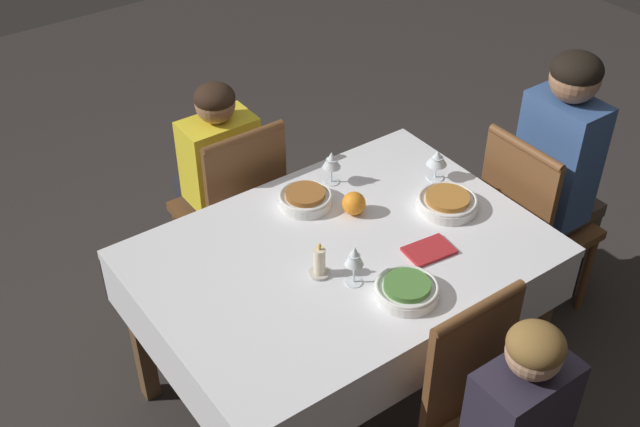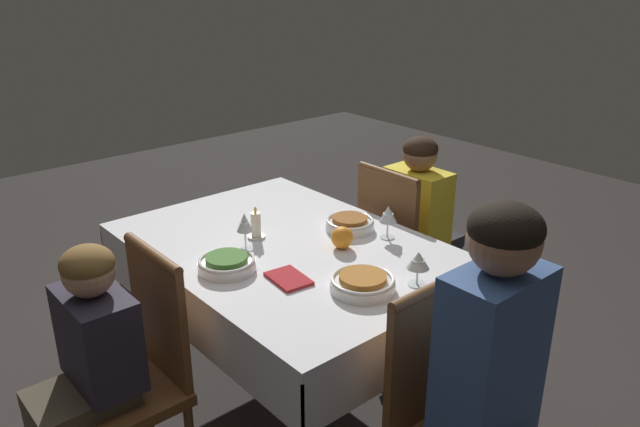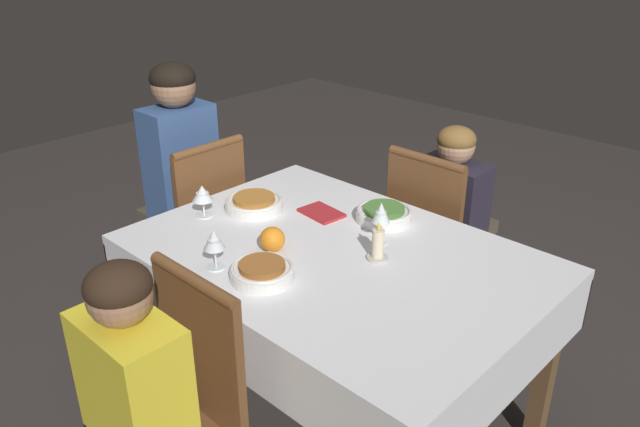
{
  "view_description": "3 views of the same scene",
  "coord_description": "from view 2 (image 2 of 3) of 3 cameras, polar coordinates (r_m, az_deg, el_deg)",
  "views": [
    {
      "loc": [
        1.28,
        1.67,
        2.51
      ],
      "look_at": [
        0.06,
        -0.04,
        0.88
      ],
      "focal_mm": 45.0,
      "sensor_mm": 36.0,
      "label": 1
    },
    {
      "loc": [
        -1.78,
        1.36,
        1.75
      ],
      "look_at": [
        -0.08,
        -0.1,
        0.86
      ],
      "focal_mm": 35.0,
      "sensor_mm": 36.0,
      "label": 2
    },
    {
      "loc": [
        1.24,
        -1.38,
        1.75
      ],
      "look_at": [
        -0.03,
        -0.05,
        0.87
      ],
      "focal_mm": 35.0,
      "sensor_mm": 36.0,
      "label": 3
    }
  ],
  "objects": [
    {
      "name": "ground_plane",
      "position": [
        2.85,
        -2.65,
        -16.23
      ],
      "size": [
        8.0,
        8.0,
        0.0
      ],
      "primitive_type": "plane",
      "color": "#332D2B"
    },
    {
      "name": "dining_table",
      "position": [
        2.5,
        -2.91,
        -4.63
      ],
      "size": [
        1.37,
        0.97,
        0.73
      ],
      "color": "silver",
      "rests_on": "ground_plane"
    },
    {
      "name": "chair_west",
      "position": [
        2.0,
        12.1,
        -17.78
      ],
      "size": [
        0.39,
        0.39,
        0.9
      ],
      "rotation": [
        0.0,
        0.0,
        -1.57
      ],
      "color": "brown",
      "rests_on": "ground_plane"
    },
    {
      "name": "chair_north",
      "position": [
        2.24,
        -16.67,
        -13.42
      ],
      "size": [
        0.39,
        0.39,
        0.9
      ],
      "rotation": [
        0.0,
        0.0,
        3.14
      ],
      "color": "brown",
      "rests_on": "ground_plane"
    },
    {
      "name": "chair_south",
      "position": [
        3.02,
        7.41,
        -3.07
      ],
      "size": [
        0.39,
        0.39,
        0.9
      ],
      "color": "brown",
      "rests_on": "ground_plane"
    },
    {
      "name": "person_adult_denim",
      "position": [
        1.82,
        16.31,
        -15.14
      ],
      "size": [
        0.34,
        0.3,
        1.21
      ],
      "rotation": [
        0.0,
        0.0,
        -1.57
      ],
      "color": "#4C4233",
      "rests_on": "ground_plane"
    },
    {
      "name": "person_child_dark",
      "position": [
        2.18,
        -20.79,
        -13.86
      ],
      "size": [
        0.3,
        0.33,
        0.97
      ],
      "rotation": [
        0.0,
        0.0,
        3.14
      ],
      "color": "#4C4233",
      "rests_on": "ground_plane"
    },
    {
      "name": "person_child_yellow",
      "position": [
        3.1,
        9.47,
        -1.15
      ],
      "size": [
        0.3,
        0.33,
        1.02
      ],
      "color": "#282833",
      "rests_on": "ground_plane"
    },
    {
      "name": "bowl_west",
      "position": [
        2.13,
        3.92,
        -6.33
      ],
      "size": [
        0.22,
        0.22,
        0.06
      ],
      "color": "white",
      "rests_on": "dining_table"
    },
    {
      "name": "wine_glass_west",
      "position": [
        2.15,
        8.97,
        -4.35
      ],
      "size": [
        0.08,
        0.08,
        0.12
      ],
      "color": "white",
      "rests_on": "dining_table"
    },
    {
      "name": "bowl_north",
      "position": [
        2.28,
        -8.52,
        -4.52
      ],
      "size": [
        0.21,
        0.21,
        0.06
      ],
      "color": "white",
      "rests_on": "dining_table"
    },
    {
      "name": "wine_glass_north",
      "position": [
        2.39,
        -6.91,
        -0.94
      ],
      "size": [
        0.06,
        0.06,
        0.15
      ],
      "color": "white",
      "rests_on": "dining_table"
    },
    {
      "name": "bowl_south",
      "position": [
        2.59,
        2.74,
        -0.91
      ],
      "size": [
        0.2,
        0.2,
        0.06
      ],
      "color": "white",
      "rests_on": "dining_table"
    },
    {
      "name": "wine_glass_south",
      "position": [
        2.5,
        6.24,
        -0.16
      ],
      "size": [
        0.07,
        0.07,
        0.14
      ],
      "color": "white",
      "rests_on": "dining_table"
    },
    {
      "name": "candle_centerpiece",
      "position": [
        2.52,
        -5.87,
        -1.24
      ],
      "size": [
        0.07,
        0.07,
        0.13
      ],
      "color": "beige",
      "rests_on": "dining_table"
    },
    {
      "name": "orange_fruit",
      "position": [
        2.42,
        2.03,
        -2.21
      ],
      "size": [
        0.09,
        0.09,
        0.09
      ],
      "primitive_type": "sphere",
      "color": "orange",
      "rests_on": "dining_table"
    },
    {
      "name": "napkin_red_folded",
      "position": [
        2.2,
        -2.89,
        -5.97
      ],
      "size": [
        0.17,
        0.13,
        0.01
      ],
      "rotation": [
        0.0,
        0.0,
        -0.11
      ],
      "color": "#AD2328",
      "rests_on": "dining_table"
    }
  ]
}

